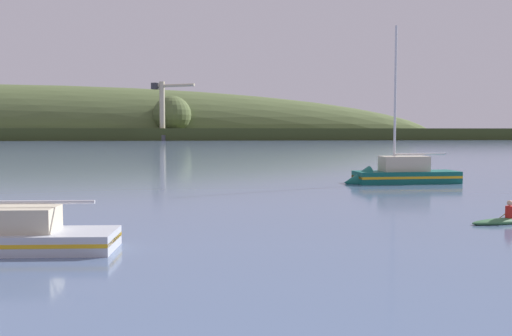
{
  "coord_description": "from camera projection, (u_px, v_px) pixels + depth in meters",
  "views": [
    {
      "loc": [
        -3.09,
        6.64,
        3.67
      ],
      "look_at": [
        1.71,
        36.44,
        1.69
      ],
      "focal_mm": 40.24,
      "sensor_mm": 36.0,
      "label": 1
    }
  ],
  "objects": [
    {
      "name": "canoe_with_paddler",
      "position": [
        509.0,
        220.0,
        22.72
      ],
      "size": [
        3.59,
        1.58,
        1.02
      ],
      "rotation": [
        0.0,
        0.0,
        0.16
      ],
      "color": "#33663D",
      "rests_on": "ground"
    },
    {
      "name": "dockside_crane",
      "position": [
        163.0,
        111.0,
        206.7
      ],
      "size": [
        15.45,
        10.47,
        21.23
      ],
      "rotation": [
        0.0,
        0.0,
        5.73
      ],
      "color": "#4C4C51",
      "rests_on": "ground"
    },
    {
      "name": "sailboat_far_left",
      "position": [
        395.0,
        179.0,
        39.9
      ],
      "size": [
        8.11,
        2.47,
        11.88
      ],
      "rotation": [
        0.0,
        0.0,
        3.13
      ],
      "color": "#0F564C",
      "rests_on": "ground"
    },
    {
      "name": "far_shoreline_hill",
      "position": [
        2.0,
        139.0,
        237.78
      ],
      "size": [
        510.35,
        101.24,
        45.36
      ],
      "rotation": [
        0.0,
        0.0,
        -0.06
      ],
      "color": "#35401E",
      "rests_on": "ground"
    }
  ]
}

